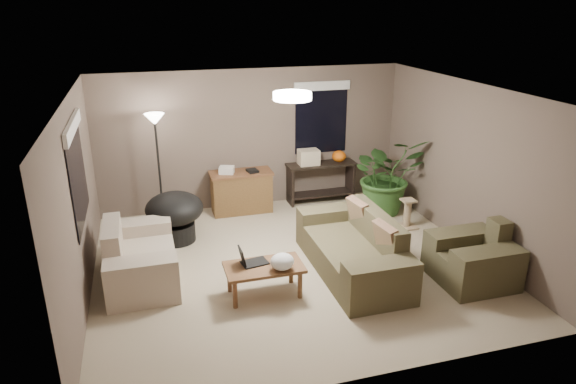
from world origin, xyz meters
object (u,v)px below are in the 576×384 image
object	(u,v)px
desk	(241,192)
console_table	(321,179)
main_sofa	(354,252)
papasan_chair	(175,213)
coffee_table	(264,270)
cat_scratching_post	(407,215)
floor_lamp	(156,133)
loveseat	(139,260)
armchair	(473,260)
houseplant	(386,183)

from	to	relation	value
desk	console_table	distance (m)	1.55
main_sofa	papasan_chair	distance (m)	2.88
coffee_table	cat_scratching_post	bearing A→B (deg)	26.41
main_sofa	desk	size ratio (longest dim) A/B	2.00
floor_lamp	loveseat	bearing A→B (deg)	-102.97
loveseat	desk	size ratio (longest dim) A/B	1.45
loveseat	armchair	xyz separation A→B (m)	(4.34, -1.28, 0.00)
main_sofa	papasan_chair	bearing A→B (deg)	144.13
desk	coffee_table	bearing A→B (deg)	-95.51
floor_lamp	houseplant	xyz separation A→B (m)	(3.87, -0.55, -1.05)
cat_scratching_post	floor_lamp	bearing A→B (deg)	161.91
houseplant	cat_scratching_post	world-z (taller)	houseplant
papasan_chair	houseplant	distance (m)	3.72
armchair	cat_scratching_post	xyz separation A→B (m)	(0.00, 1.81, -0.08)
desk	papasan_chair	size ratio (longest dim) A/B	0.92
cat_scratching_post	main_sofa	bearing A→B (deg)	-142.03
desk	papasan_chair	bearing A→B (deg)	-143.99
loveseat	coffee_table	xyz separation A→B (m)	(1.54, -0.86, 0.06)
loveseat	houseplant	size ratio (longest dim) A/B	1.14
loveseat	coffee_table	distance (m)	1.77
desk	houseplant	world-z (taller)	houseplant
desk	cat_scratching_post	distance (m)	2.93
console_table	coffee_table	bearing A→B (deg)	-121.63
coffee_table	desk	world-z (taller)	desk
coffee_table	floor_lamp	bearing A→B (deg)	112.76
armchair	papasan_chair	xyz separation A→B (m)	(-3.77, 2.37, 0.17)
armchair	cat_scratching_post	world-z (taller)	armchair
main_sofa	cat_scratching_post	xyz separation A→B (m)	(1.44, 1.12, -0.08)
coffee_table	console_table	xyz separation A→B (m)	(1.82, 2.95, 0.08)
papasan_chair	cat_scratching_post	xyz separation A→B (m)	(3.77, -0.56, -0.25)
papasan_chair	cat_scratching_post	bearing A→B (deg)	-8.50
floor_lamp	papasan_chair	bearing A→B (deg)	-77.53
armchair	houseplant	bearing A→B (deg)	91.15
papasan_chair	main_sofa	bearing A→B (deg)	-35.87
main_sofa	armchair	xyz separation A→B (m)	(1.44, -0.69, 0.00)
floor_lamp	desk	bearing A→B (deg)	7.36
main_sofa	houseplant	world-z (taller)	houseplant
armchair	houseplant	size ratio (longest dim) A/B	0.71
armchair	floor_lamp	xyz separation A→B (m)	(-3.92, 3.09, 1.30)
main_sofa	coffee_table	world-z (taller)	main_sofa
main_sofa	houseplant	distance (m)	2.33
loveseat	armchair	world-z (taller)	same
main_sofa	floor_lamp	world-z (taller)	floor_lamp
desk	cat_scratching_post	bearing A→B (deg)	-30.06
loveseat	armchair	size ratio (longest dim) A/B	1.60
floor_lamp	main_sofa	bearing A→B (deg)	-44.01
armchair	cat_scratching_post	bearing A→B (deg)	89.95
armchair	floor_lamp	size ratio (longest dim) A/B	0.52
desk	houseplant	distance (m)	2.59
console_table	papasan_chair	bearing A→B (deg)	-160.29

